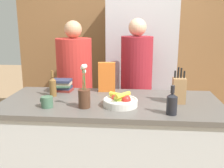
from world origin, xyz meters
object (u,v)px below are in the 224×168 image
object	(u,v)px
coffee_mug	(47,102)
person_in_blue	(136,84)
refrigerator	(140,71)
bottle_oil	(53,86)
book_stack	(62,85)
bottle_vinegar	(172,103)
knife_block	(179,90)
cereal_box	(107,77)
flower_vase	(84,95)
fruit_bowl	(120,101)
person_at_sink	(75,86)

from	to	relation	value
coffee_mug	person_in_blue	world-z (taller)	person_in_blue
refrigerator	person_in_blue	xyz separation A→B (m)	(-0.05, -0.61, -0.03)
bottle_oil	coffee_mug	bearing A→B (deg)	-81.16
refrigerator	book_stack	xyz separation A→B (m)	(-0.74, -1.09, 0.06)
bottle_vinegar	knife_block	bearing A→B (deg)	71.91
cereal_box	coffee_mug	size ratio (longest dim) A/B	2.36
knife_block	bottle_vinegar	distance (m)	0.29
refrigerator	knife_block	bearing A→B (deg)	-78.30
knife_block	coffee_mug	bearing A→B (deg)	-168.97
flower_vase	book_stack	bearing A→B (deg)	123.92
fruit_bowl	bottle_oil	xyz separation A→B (m)	(-0.60, 0.21, 0.05)
knife_block	refrigerator	bearing A→B (deg)	101.70
flower_vase	coffee_mug	size ratio (longest dim) A/B	2.91
person_in_blue	refrigerator	bearing A→B (deg)	74.61
knife_block	book_stack	bearing A→B (deg)	165.36
knife_block	fruit_bowl	bearing A→B (deg)	-165.98
coffee_mug	person_at_sink	distance (m)	0.90
cereal_box	bottle_vinegar	size ratio (longest dim) A/B	1.30
cereal_box	bottle_oil	size ratio (longest dim) A/B	1.20
refrigerator	bottle_vinegar	xyz separation A→B (m)	(0.19, -1.63, 0.09)
knife_block	coffee_mug	xyz separation A→B (m)	(-1.01, -0.20, -0.06)
fruit_bowl	cereal_box	world-z (taller)	cereal_box
coffee_mug	bottle_oil	world-z (taller)	bottle_oil
bottle_vinegar	person_at_sink	world-z (taller)	person_at_sink
knife_block	book_stack	distance (m)	1.06
coffee_mug	book_stack	world-z (taller)	book_stack
flower_vase	person_at_sink	xyz separation A→B (m)	(-0.28, 0.88, -0.15)
knife_block	book_stack	size ratio (longest dim) A/B	1.45
book_stack	bottle_vinegar	xyz separation A→B (m)	(0.94, -0.54, 0.03)
flower_vase	bottle_vinegar	distance (m)	0.64
person_in_blue	bottle_oil	bearing A→B (deg)	-148.41
fruit_bowl	flower_vase	world-z (taller)	flower_vase
bottle_oil	bottle_vinegar	bearing A→B (deg)	-20.96
refrigerator	bottle_vinegar	bearing A→B (deg)	-83.24
flower_vase	bottle_oil	size ratio (longest dim) A/B	1.48
bottle_oil	person_at_sink	world-z (taller)	person_at_sink
refrigerator	person_at_sink	distance (m)	0.98
coffee_mug	cereal_box	bearing A→B (deg)	50.99
flower_vase	person_in_blue	size ratio (longest dim) A/B	0.21
knife_block	coffee_mug	size ratio (longest dim) A/B	2.51
flower_vase	coffee_mug	bearing A→B (deg)	-176.53
fruit_bowl	flower_vase	bearing A→B (deg)	-166.26
knife_block	flower_vase	size ratio (longest dim) A/B	0.86
fruit_bowl	person_in_blue	xyz separation A→B (m)	(0.12, 0.86, -0.08)
book_stack	person_in_blue	xyz separation A→B (m)	(0.69, 0.48, -0.09)
book_stack	person_at_sink	distance (m)	0.45
coffee_mug	person_at_sink	size ratio (longest dim) A/B	0.07
refrigerator	bottle_oil	xyz separation A→B (m)	(-0.78, -1.26, 0.10)
refrigerator	fruit_bowl	bearing A→B (deg)	-96.83
refrigerator	person_in_blue	world-z (taller)	refrigerator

